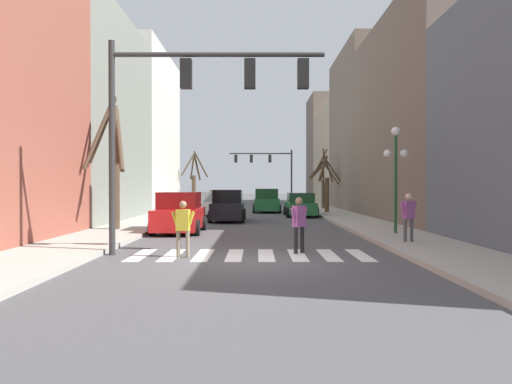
{
  "coord_description": "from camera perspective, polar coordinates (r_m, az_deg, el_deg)",
  "views": [
    {
      "loc": [
        0.16,
        -13.04,
        1.98
      ],
      "look_at": [
        0.22,
        31.7,
        1.45
      ],
      "focal_mm": 35.0,
      "sensor_mm": 36.0,
      "label": 1
    }
  ],
  "objects": [
    {
      "name": "street_tree_right_mid",
      "position": [
        41.84,
        7.92,
        1.14
      ],
      "size": [
        1.81,
        2.3,
        5.0
      ],
      "color": "#473828",
      "rests_on": "sidewalk_right"
    },
    {
      "name": "street_tree_right_far",
      "position": [
        35.55,
        7.73,
        1.0
      ],
      "size": [
        1.47,
        2.08,
        4.48
      ],
      "color": "brown",
      "rests_on": "sidewalk_right"
    },
    {
      "name": "pedestrian_on_right_sidewalk",
      "position": [
        14.74,
        4.87,
        -3.22
      ],
      "size": [
        0.57,
        0.55,
        1.65
      ],
      "rotation": [
        0.0,
        0.0,
        0.76
      ],
      "color": "black",
      "rests_on": "ground_plane"
    },
    {
      "name": "car_driving_toward_lane",
      "position": [
        33.41,
        -5.63,
        -1.43
      ],
      "size": [
        2.05,
        4.13,
        1.61
      ],
      "rotation": [
        0.0,
        0.0,
        1.57
      ],
      "color": "white",
      "rests_on": "ground_plane"
    },
    {
      "name": "sidewalk_left",
      "position": [
        14.39,
        -23.91,
        -6.99
      ],
      "size": [
        2.78,
        90.0,
        0.15
      ],
      "color": "#ADA89E",
      "rests_on": "ground_plane"
    },
    {
      "name": "car_parked_right_near",
      "position": [
        44.73,
        -4.26,
        -0.89
      ],
      "size": [
        1.98,
        4.52,
        1.63
      ],
      "rotation": [
        0.0,
        0.0,
        1.57
      ],
      "color": "#A38423",
      "rests_on": "ground_plane"
    },
    {
      "name": "car_parked_left_far",
      "position": [
        32.92,
        5.03,
        -1.51
      ],
      "size": [
        2.02,
        4.75,
        1.54
      ],
      "rotation": [
        0.0,
        0.0,
        1.57
      ],
      "color": "#236B38",
      "rests_on": "ground_plane"
    },
    {
      "name": "ground_plane",
      "position": [
        13.19,
        -0.78,
        -7.96
      ],
      "size": [
        240.0,
        240.0,
        0.0
      ],
      "primitive_type": "plane",
      "color": "#4C4C4F"
    },
    {
      "name": "traffic_signal_near",
      "position": [
        14.63,
        -7.52,
        10.74
      ],
      "size": [
        6.18,
        0.28,
        6.14
      ],
      "color": "#2D2D2D",
      "rests_on": "ground_plane"
    },
    {
      "name": "pedestrian_waiting_at_curb",
      "position": [
        14.01,
        -8.42,
        -3.63
      ],
      "size": [
        0.68,
        0.25,
        1.57
      ],
      "rotation": [
        0.0,
        0.0,
        3.01
      ],
      "color": "#7A705B",
      "rests_on": "ground_plane"
    },
    {
      "name": "car_parked_right_far",
      "position": [
        28.21,
        -3.31,
        -1.68
      ],
      "size": [
        1.97,
        4.6,
        1.78
      ],
      "rotation": [
        0.0,
        0.0,
        -1.57
      ],
      "color": "black",
      "rests_on": "ground_plane"
    },
    {
      "name": "traffic_signal_far",
      "position": [
        53.48,
        1.31,
        3.23
      ],
      "size": [
        6.72,
        0.28,
        5.88
      ],
      "color": "#2D2D2D",
      "rests_on": "ground_plane"
    },
    {
      "name": "pedestrian_near_right_corner",
      "position": [
        17.16,
        16.96,
        -2.32
      ],
      "size": [
        0.66,
        0.35,
        1.59
      ],
      "rotation": [
        0.0,
        0.0,
        0.42
      ],
      "color": "#4C4C51",
      "rests_on": "sidewalk_right"
    },
    {
      "name": "street_tree_left_far",
      "position": [
        46.36,
        -7.12,
        1.18
      ],
      "size": [
        2.35,
        2.15,
        5.11
      ],
      "color": "#473828",
      "rests_on": "sidewalk_left"
    },
    {
      "name": "building_row_left",
      "position": [
        29.39,
        -20.54,
        8.51
      ],
      "size": [
        6.0,
        39.84,
        12.74
      ],
      "color": "#934C3D",
      "rests_on": "ground_plane"
    },
    {
      "name": "street_lamp_right_corner",
      "position": [
        20.2,
        15.6,
        3.8
      ],
      "size": [
        0.95,
        0.36,
        4.15
      ],
      "color": "#1E4C2D",
      "rests_on": "sidewalk_right"
    },
    {
      "name": "sidewalk_right",
      "position": [
        14.26,
        22.58,
        -7.05
      ],
      "size": [
        2.78,
        90.0,
        0.15
      ],
      "color": "#ADA89E",
      "rests_on": "ground_plane"
    },
    {
      "name": "car_parked_left_near",
      "position": [
        37.69,
        1.13,
        -1.08
      ],
      "size": [
        2.07,
        4.13,
        1.79
      ],
      "rotation": [
        0.0,
        0.0,
        1.57
      ],
      "color": "#236B38",
      "rests_on": "ground_plane"
    },
    {
      "name": "building_row_right",
      "position": [
        40.72,
        13.99,
        5.8
      ],
      "size": [
        6.0,
        61.03,
        13.32
      ],
      "color": "#515B66",
      "rests_on": "ground_plane"
    },
    {
      "name": "street_tree_left_near",
      "position": [
        21.82,
        -16.14,
        2.99
      ],
      "size": [
        2.12,
        2.25,
        5.71
      ],
      "color": "#473828",
      "rests_on": "sidewalk_left"
    },
    {
      "name": "crosswalk_stripes",
      "position": [
        14.41,
        -0.72,
        -7.21
      ],
      "size": [
        6.75,
        2.6,
        0.01
      ],
      "color": "white",
      "rests_on": "ground_plane"
    },
    {
      "name": "car_driving_away_lane",
      "position": [
        21.41,
        -8.82,
        -2.49
      ],
      "size": [
        2.01,
        4.17,
        1.73
      ],
      "rotation": [
        0.0,
        0.0,
        1.57
      ],
      "color": "red",
      "rests_on": "ground_plane"
    }
  ]
}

